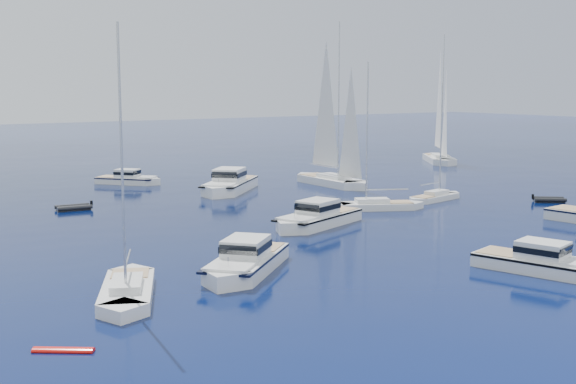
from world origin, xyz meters
The scene contains 15 objects.
ground centered at (0.00, 0.00, 0.00)m, with size 400.00×400.00×0.00m, color #091A58.
motor_cruiser_near centered at (1.36, 2.73, 0.00)m, with size 2.85×9.32×2.45m, color silver, non-canonical shape.
motor_cruiser_left centered at (-13.65, 12.85, 0.00)m, with size 3.13×10.24×2.69m, color silver, non-canonical shape.
motor_cruiser_centre centered at (-1.29, 22.54, 0.00)m, with size 3.15×10.29×2.70m, color silver, non-canonical shape.
motor_cruiser_distant centered at (2.42, 43.50, 0.00)m, with size 3.69×12.07×3.17m, color white, non-canonical shape.
motor_cruiser_horizon centered at (-4.08, 55.37, 0.00)m, with size 2.54×8.29×2.18m, color silver, non-canonical shape.
sailboat_fore centered at (-21.53, 11.83, 0.00)m, with size 2.63×10.12×14.88m, color white, non-canonical shape.
sailboat_mid_r centered at (8.03, 26.10, 0.00)m, with size 2.44×9.37×13.78m, color silver, non-canonical shape.
sailboat_centre centered at (16.39, 27.02, 0.00)m, with size 2.10×8.08×11.88m, color silver, non-canonical shape.
sailboat_sails_r centered at (14.77, 41.79, 0.00)m, with size 3.33×12.79×18.81m, color white, non-canonical shape.
sailboat_sails_far centered at (43.23, 53.05, 0.00)m, with size 3.38×12.99×19.10m, color white, non-canonical shape.
tender_yellow centered at (-10.00, 16.67, 0.00)m, with size 1.91×3.45×0.95m, color yellow, non-canonical shape.
tender_grey_near centered at (24.79, 19.99, 0.00)m, with size 1.77×3.14×0.95m, color black, non-canonical shape.
tender_grey_far centered at (-15.08, 41.08, 0.00)m, with size 1.83×3.27×0.95m, color black, non-canonical shape.
kayak_orange centered at (-26.89, 5.59, 0.00)m, with size 0.56×2.60×0.30m, color red, non-canonical shape.
Camera 1 is at (-35.72, -24.80, 11.21)m, focal length 46.17 mm.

